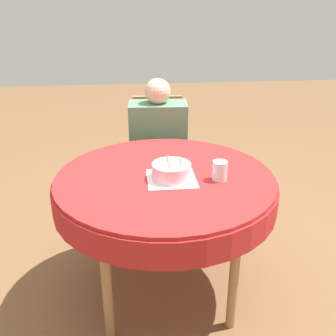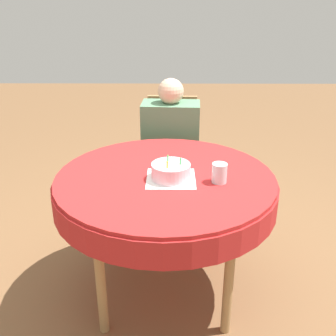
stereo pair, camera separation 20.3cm
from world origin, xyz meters
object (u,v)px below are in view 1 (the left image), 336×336
Objects in this scene: person at (158,139)px; drinking_glass at (220,171)px; birthday_cake at (171,171)px; chair at (158,155)px.

person is 0.91m from drinking_glass.
person is 5.50× the size of birthday_cake.
drinking_glass is (0.25, -0.87, 0.13)m from person.
birthday_cake is 2.00× the size of drinking_glass.
drinking_glass is at bearing -72.51° from chair.
birthday_cake is 0.25m from drinking_glass.
birthday_cake is at bearing -86.73° from chair.
person is at bearing 105.86° from drinking_glass.
person is 0.84m from birthday_cake.
person is at bearing -90.00° from chair.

